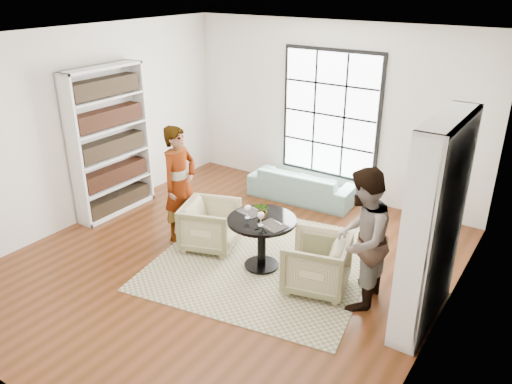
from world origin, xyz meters
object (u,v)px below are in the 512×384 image
Objects in this scene: armchair_left at (211,225)px; person_left at (180,184)px; sofa at (302,185)px; armchair_right at (316,263)px; pedestal_table at (262,232)px; wine_glass_left at (247,209)px; wine_glass_right at (261,216)px; person_right at (361,239)px; flower_centerpiece at (263,210)px.

armchair_left is 0.76m from person_left.
sofa is 1.07× the size of person_left.
armchair_right reaches higher than armchair_left.
sofa is 2.73m from armchair_right.
sofa is at bearing -20.58° from person_left.
wine_glass_left reaches higher than pedestal_table.
armchair_right is 3.98× the size of wine_glass_right.
person_left is 2.86m from person_right.
armchair_right is 1.13m from wine_glass_left.
person_left is at bearing 174.23° from wine_glass_left.
sofa is 2.41m from flower_centerpiece.
armchair_left is at bearing -107.08° from armchair_right.
flower_centerpiece is (0.64, -2.25, 0.57)m from sofa.
sofa is 2.39× the size of armchair_right.
armchair_right is at bearing -111.61° from armchair_left.
person_right reaches higher than armchair_left.
wine_glass_left is 0.20m from flower_centerpiece.
person_right is 9.33× the size of wine_glass_left.
person_left is at bearing 178.82° from flower_centerpiece.
wine_glass_right is at bearing -17.55° from wine_glass_left.
flower_centerpiece is at bearing 102.14° from sofa.
person_left is (-0.83, -2.22, 0.60)m from sofa.
armchair_left is at bearing 168.00° from wine_glass_right.
person_right reaches higher than armchair_right.
person_left is 9.35× the size of wine_glass_left.
person_left is (-0.55, 0.00, 0.52)m from armchair_left.
sofa is 2.45× the size of armchair_left.
wine_glass_right is (-0.74, -0.14, 0.51)m from armchair_right.
sofa is at bearing -26.29° from armchair_left.
person_left is at bearing -97.96° from person_right.
armchair_right is 0.75m from person_right.
sofa is 2.47m from wine_glass_left.
sofa is 10.04× the size of wine_glass_left.
wine_glass_right is at bearing 102.96° from sofa.
person_left reaches higher than wine_glass_left.
wine_glass_left is 0.28m from wine_glass_right.
armchair_right is at bearing -3.07° from flower_centerpiece.
armchair_left reaches higher than sofa.
armchair_left is 0.44× the size of person_right.
wine_glass_left is (-1.56, -0.06, -0.00)m from person_right.
sofa is 3.12m from person_right.
wine_glass_right is 0.84× the size of flower_centerpiece.
person_left is at bearing 172.17° from wine_glass_right.
person_left is 7.46× the size of flower_centerpiece.
person_left reaches higher than wine_glass_right.
wine_glass_right is (0.26, -0.08, 0.01)m from wine_glass_left.
pedestal_table is 2.38m from sofa.
sofa is 2.62m from wine_glass_right.
person_right is 1.30m from wine_glass_right.
wine_glass_right reaches higher than armchair_right.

